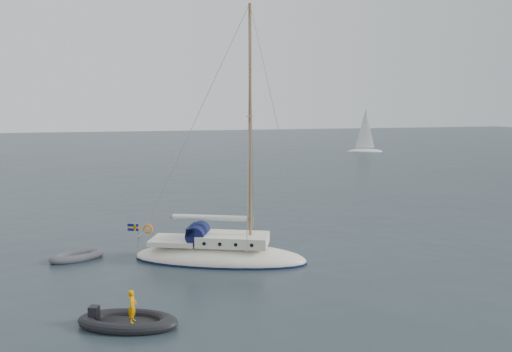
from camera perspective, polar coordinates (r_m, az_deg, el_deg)
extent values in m
plane|color=black|center=(30.11, 2.56, -8.45)|extent=(300.00, 300.00, 0.00)
ellipsoid|color=white|center=(28.06, -4.15, -9.36)|extent=(9.59, 2.98, 1.60)
cube|color=silver|center=(27.92, -2.66, -7.09)|extent=(3.84, 2.03, 0.59)
cube|color=white|center=(27.40, -9.46, -7.85)|extent=(2.56, 2.03, 0.27)
cylinder|color=#0F143D|center=(27.46, -6.70, -6.76)|extent=(1.02, 1.76, 1.02)
cube|color=#0F143D|center=(27.38, -7.15, -6.36)|extent=(0.48, 1.76, 0.43)
cylinder|color=brown|center=(27.22, -0.78, 5.54)|extent=(0.16, 0.16, 12.79)
cylinder|color=brown|center=(27.20, -0.78, 6.89)|extent=(0.05, 2.35, 0.05)
cylinder|color=brown|center=(27.38, -5.29, -4.96)|extent=(4.48, 0.11, 0.11)
cylinder|color=silver|center=(27.37, -5.29, -4.85)|extent=(4.16, 0.30, 0.30)
cylinder|color=#93949C|center=(27.15, -13.08, -7.10)|extent=(0.04, 2.35, 0.04)
torus|color=#FF6F01|center=(27.77, -13.27, -6.77)|extent=(0.58, 0.11, 0.58)
cylinder|color=brown|center=(27.16, -13.87, -7.35)|extent=(0.03, 0.03, 0.96)
cube|color=navy|center=(27.07, -14.57, -6.73)|extent=(0.64, 0.02, 0.41)
cube|color=#EAA308|center=(27.07, -14.57, -6.73)|extent=(0.66, 0.03, 0.10)
cube|color=#EAA308|center=(27.07, -14.32, -6.72)|extent=(0.10, 0.03, 0.43)
cylinder|color=black|center=(28.61, -5.87, -6.76)|extent=(0.19, 0.06, 0.19)
cylinder|color=black|center=(26.67, -5.06, -7.84)|extent=(0.19, 0.06, 0.19)
cylinder|color=black|center=(28.77, -4.19, -6.65)|extent=(0.19, 0.06, 0.19)
cylinder|color=black|center=(26.84, -3.26, -7.72)|extent=(0.19, 0.06, 0.19)
cylinder|color=black|center=(28.95, -2.53, -6.54)|extent=(0.19, 0.06, 0.19)
cylinder|color=black|center=(27.03, -1.48, -7.59)|extent=(0.19, 0.06, 0.19)
cylinder|color=black|center=(29.16, -0.89, -6.43)|extent=(0.19, 0.06, 0.19)
cylinder|color=black|center=(27.25, 0.26, -7.46)|extent=(0.19, 0.06, 0.19)
cube|color=#4D4D52|center=(29.97, -19.80, -8.75)|extent=(1.84, 0.76, 0.11)
cube|color=black|center=(20.83, -14.43, -15.96)|extent=(2.48, 1.03, 0.12)
cube|color=black|center=(20.73, -18.32, -15.28)|extent=(0.36, 0.36, 0.62)
imported|color=orange|center=(20.57, -13.91, -14.16)|extent=(0.34, 0.49, 1.31)
ellipsoid|color=silver|center=(96.29, 12.32, 2.74)|extent=(6.58, 2.19, 1.10)
cylinder|color=#93949C|center=(96.01, 12.40, 5.32)|extent=(0.11, 0.11, 7.68)
cone|color=silver|center=(95.98, 12.37, 5.32)|extent=(3.51, 3.51, 7.13)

